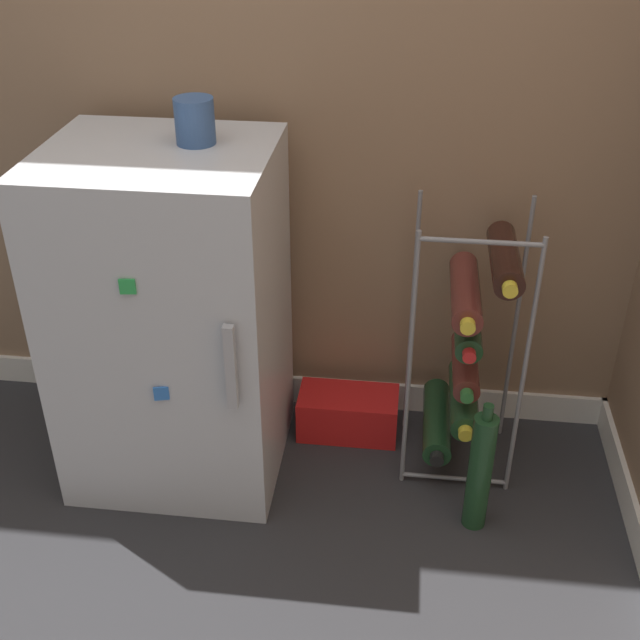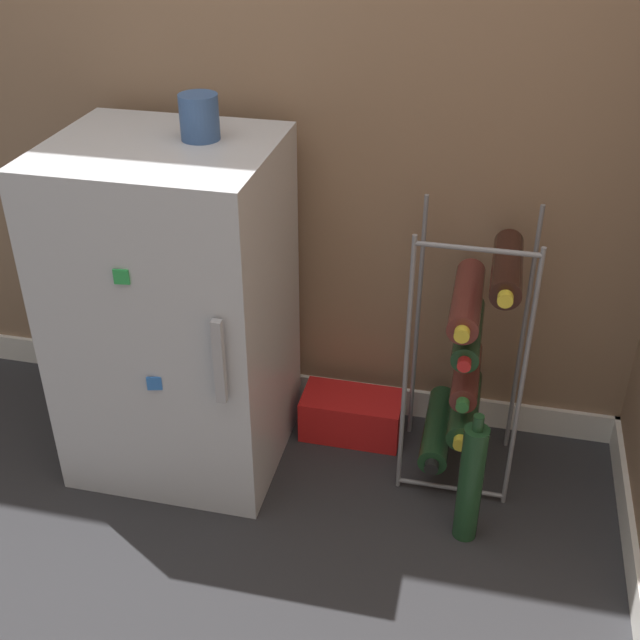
{
  "view_description": "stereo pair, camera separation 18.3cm",
  "coord_description": "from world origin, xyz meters",
  "px_view_note": "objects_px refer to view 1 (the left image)",
  "views": [
    {
      "loc": [
        0.17,
        -1.47,
        1.53
      ],
      "look_at": [
        -0.04,
        0.28,
        0.45
      ],
      "focal_mm": 45.0,
      "sensor_mm": 36.0,
      "label": 1
    },
    {
      "loc": [
        0.35,
        -1.44,
        1.53
      ],
      "look_at": [
        -0.04,
        0.28,
        0.45
      ],
      "focal_mm": 45.0,
      "sensor_mm": 36.0,
      "label": 2
    }
  ],
  "objects_px": {
    "mini_fridge": "(173,320)",
    "soda_box": "(348,413)",
    "wine_rack": "(466,347)",
    "fridge_top_cup": "(195,121)",
    "loose_bottle_floor": "(480,472)"
  },
  "relations": [
    {
      "from": "mini_fridge",
      "to": "loose_bottle_floor",
      "type": "height_order",
      "value": "mini_fridge"
    },
    {
      "from": "mini_fridge",
      "to": "loose_bottle_floor",
      "type": "xyz_separation_m",
      "value": [
        0.8,
        -0.17,
        -0.28
      ]
    },
    {
      "from": "soda_box",
      "to": "loose_bottle_floor",
      "type": "relative_size",
      "value": 0.77
    },
    {
      "from": "soda_box",
      "to": "loose_bottle_floor",
      "type": "height_order",
      "value": "loose_bottle_floor"
    },
    {
      "from": "mini_fridge",
      "to": "fridge_top_cup",
      "type": "xyz_separation_m",
      "value": [
        0.08,
        0.06,
        0.51
      ]
    },
    {
      "from": "mini_fridge",
      "to": "soda_box",
      "type": "distance_m",
      "value": 0.61
    },
    {
      "from": "fridge_top_cup",
      "to": "soda_box",
      "type": "bearing_deg",
      "value": 15.68
    },
    {
      "from": "mini_fridge",
      "to": "wine_rack",
      "type": "relative_size",
      "value": 1.2
    },
    {
      "from": "wine_rack",
      "to": "fridge_top_cup",
      "type": "relative_size",
      "value": 7.09
    },
    {
      "from": "soda_box",
      "to": "fridge_top_cup",
      "type": "height_order",
      "value": "fridge_top_cup"
    },
    {
      "from": "soda_box",
      "to": "loose_bottle_floor",
      "type": "distance_m",
      "value": 0.5
    },
    {
      "from": "mini_fridge",
      "to": "wine_rack",
      "type": "height_order",
      "value": "mini_fridge"
    },
    {
      "from": "wine_rack",
      "to": "fridge_top_cup",
      "type": "xyz_separation_m",
      "value": [
        -0.67,
        -0.03,
        0.59
      ]
    },
    {
      "from": "wine_rack",
      "to": "loose_bottle_floor",
      "type": "distance_m",
      "value": 0.33
    },
    {
      "from": "soda_box",
      "to": "fridge_top_cup",
      "type": "bearing_deg",
      "value": -164.32
    }
  ]
}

